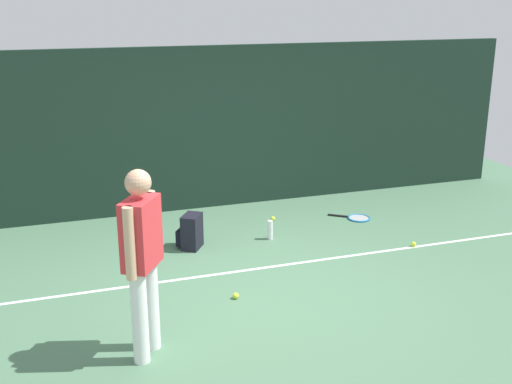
{
  "coord_description": "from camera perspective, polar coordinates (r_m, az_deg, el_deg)",
  "views": [
    {
      "loc": [
        -2.09,
        -5.83,
        3.04
      ],
      "look_at": [
        0.0,
        0.4,
        1.0
      ],
      "focal_mm": 44.36,
      "sensor_mm": 36.0,
      "label": 1
    }
  ],
  "objects": [
    {
      "name": "backpack",
      "position": [
        7.98,
        -5.9,
        -3.61
      ],
      "size": [
        0.38,
        0.37,
        0.44
      ],
      "rotation": [
        0.0,
        0.0,
        4.14
      ],
      "color": "black",
      "rests_on": "ground"
    },
    {
      "name": "tennis_player",
      "position": [
        5.44,
        -10.23,
        -5.46
      ],
      "size": [
        0.4,
        0.46,
        1.7
      ],
      "rotation": [
        0.0,
        0.0,
        1.0
      ],
      "color": "white",
      "rests_on": "ground"
    },
    {
      "name": "water_bottle",
      "position": [
        8.25,
        1.29,
        -3.43
      ],
      "size": [
        0.07,
        0.07,
        0.25
      ],
      "primitive_type": "cylinder",
      "color": "white",
      "rests_on": "ground"
    },
    {
      "name": "tennis_ball_mid_court",
      "position": [
        8.93,
        1.54,
        -2.42
      ],
      "size": [
        0.07,
        0.07,
        0.07
      ],
      "primitive_type": "sphere",
      "color": "#CCE033",
      "rests_on": "ground"
    },
    {
      "name": "tennis_ball_near_player",
      "position": [
        6.72,
        -1.86,
        -9.34
      ],
      "size": [
        0.07,
        0.07,
        0.07
      ],
      "primitive_type": "sphere",
      "color": "#CCE033",
      "rests_on": "ground"
    },
    {
      "name": "court_line",
      "position": [
        7.4,
        -0.45,
        -7.0
      ],
      "size": [
        9.0,
        0.05,
        0.0
      ],
      "primitive_type": "cube",
      "color": "white",
      "rests_on": "ground"
    },
    {
      "name": "tennis_racket",
      "position": [
        9.15,
        9.09,
        -2.31
      ],
      "size": [
        0.6,
        0.51,
        0.03
      ],
      "rotation": [
        0.0,
        0.0,
        5.63
      ],
      "color": "black",
      "rests_on": "ground"
    },
    {
      "name": "back_fence",
      "position": [
        9.26,
        -5.15,
        5.66
      ],
      "size": [
        10.0,
        0.1,
        2.38
      ],
      "primitive_type": "cube",
      "color": "#192D23",
      "rests_on": "ground"
    },
    {
      "name": "tennis_ball_by_fence",
      "position": [
        8.28,
        14.02,
        -4.59
      ],
      "size": [
        0.07,
        0.07,
        0.07
      ],
      "primitive_type": "sphere",
      "color": "#CCE033",
      "rests_on": "ground"
    },
    {
      "name": "ground_plane",
      "position": [
        6.9,
        1.07,
        -8.9
      ],
      "size": [
        12.0,
        12.0,
        0.0
      ],
      "primitive_type": "plane",
      "color": "#4C7556"
    }
  ]
}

